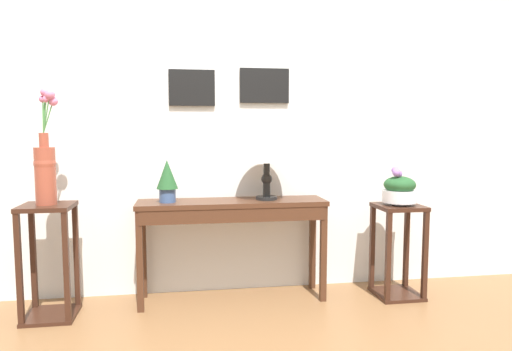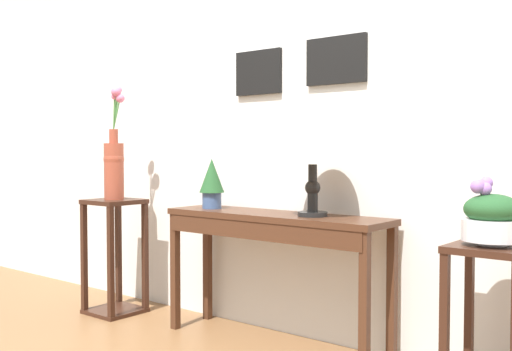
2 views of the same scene
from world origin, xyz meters
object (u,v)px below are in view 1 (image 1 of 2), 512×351
Objects in this scene: table_lamp at (267,146)px; pedestal_stand_right at (398,251)px; console_table at (232,215)px; planter_bowl_wide_right at (399,189)px; potted_plant_on_console at (167,179)px; pedestal_stand_left at (49,262)px; flower_vase_tall_left at (45,165)px.

pedestal_stand_right is (1.00, -0.13, -0.80)m from table_lamp.
console_table is 2.55× the size of table_lamp.
potted_plant_on_console is at bearing 176.27° from planter_bowl_wide_right.
console_table is 0.55m from potted_plant_on_console.
console_table is 1.95× the size of pedestal_stand_right.
console_table is 1.78× the size of pedestal_stand_left.
table_lamp is 1.29m from pedestal_stand_right.
pedestal_stand_right is at bearing -3.70° from potted_plant_on_console.
pedestal_stand_right is (1.73, -0.11, -0.57)m from potted_plant_on_console.
pedestal_stand_right is 2.45× the size of planter_bowl_wide_right.
pedestal_stand_left is at bearing -169.88° from flower_vase_tall_left.
console_table reaches higher than pedestal_stand_right.
potted_plant_on_console is 1.74m from planter_bowl_wide_right.
potted_plant_on_console is 0.40× the size of flower_vase_tall_left.
console_table is at bearing -0.60° from potted_plant_on_console.
pedestal_stand_right is at bearing -4.85° from console_table.
table_lamp is 1.78× the size of potted_plant_on_console.
console_table is 1.28m from planter_bowl_wide_right.
potted_plant_on_console is 0.43× the size of pedestal_stand_right.
potted_plant_on_console is 0.81m from flower_vase_tall_left.
pedestal_stand_left is 1.01× the size of flower_vase_tall_left.
table_lamp is 0.71× the size of flower_vase_tall_left.
planter_bowl_wide_right reaches higher than pedestal_stand_left.
pedestal_stand_left is 2.56m from planter_bowl_wide_right.
flower_vase_tall_left is (-0.79, -0.13, 0.12)m from potted_plant_on_console.
console_table is at bearing 5.60° from pedestal_stand_left.
pedestal_stand_left is 2.52m from pedestal_stand_right.
table_lamp is at bearing 172.58° from pedestal_stand_right.
planter_bowl_wide_right is at bearing -152.52° from pedestal_stand_right.
pedestal_stand_right is (2.52, 0.02, -0.69)m from flower_vase_tall_left.
pedestal_stand_right is at bearing 0.37° from flower_vase_tall_left.
pedestal_stand_left is 0.66m from flower_vase_tall_left.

